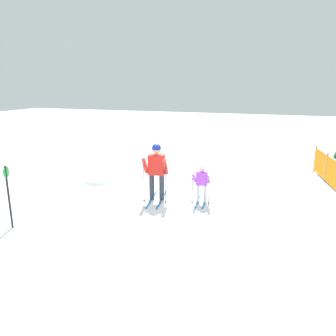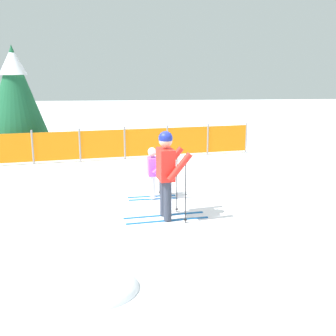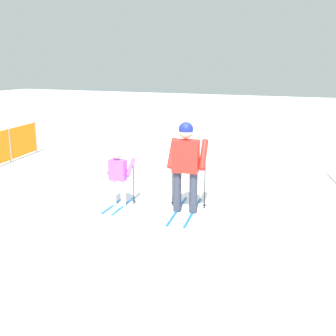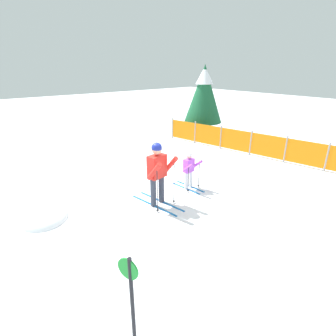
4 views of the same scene
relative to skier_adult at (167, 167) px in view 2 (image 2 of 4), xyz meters
name	(u,v)px [view 2 (image 2 of 4)]	position (x,y,z in m)	size (l,w,h in m)	color
ground_plane	(165,214)	(-0.01, 0.27, -1.03)	(60.00, 60.00, 0.00)	white
skier_adult	(167,167)	(0.00, 0.00, 0.00)	(1.67, 0.79, 1.73)	#1966B2
skier_child	(153,169)	(-0.20, 1.34, -0.34)	(1.12, 0.55, 1.17)	#1966B2
safety_fence	(125,143)	(-0.90, 5.56, -0.50)	(8.40, 1.52, 1.06)	gray
conifer_far	(15,89)	(-4.41, 6.34, 1.20)	(1.94, 1.94, 3.60)	#4C3823
snow_mound	(88,290)	(-1.28, -2.64, -1.03)	(1.37, 1.17, 0.55)	white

